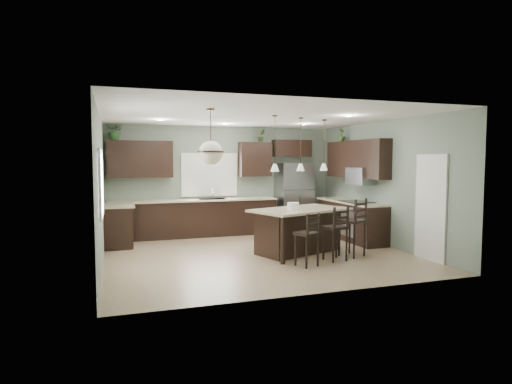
% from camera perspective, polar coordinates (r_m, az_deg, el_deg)
% --- Properties ---
extents(ground, '(6.00, 6.00, 0.00)m').
position_cam_1_polar(ground, '(8.87, 0.20, -8.28)').
color(ground, '#9E8466').
rests_on(ground, ground).
extents(pantry_door, '(0.04, 0.82, 2.04)m').
position_cam_1_polar(pantry_door, '(8.83, 22.25, -1.94)').
color(pantry_door, white).
rests_on(pantry_door, ground).
extents(window_back, '(1.35, 0.02, 1.00)m').
position_cam_1_polar(window_back, '(11.20, -6.21, 2.31)').
color(window_back, white).
rests_on(window_back, room_shell).
extents(window_left, '(0.02, 1.10, 1.00)m').
position_cam_1_polar(window_left, '(7.42, -20.10, 1.10)').
color(window_left, white).
rests_on(window_left, room_shell).
extents(left_return_cabs, '(0.60, 0.90, 0.90)m').
position_cam_1_polar(left_return_cabs, '(10.02, -17.88, -4.42)').
color(left_return_cabs, black).
rests_on(left_return_cabs, ground).
extents(left_return_countertop, '(0.66, 0.96, 0.04)m').
position_cam_1_polar(left_return_countertop, '(9.96, -17.83, -1.74)').
color(left_return_countertop, beige).
rests_on(left_return_countertop, left_return_cabs).
extents(back_lower_cabs, '(4.20, 0.60, 0.90)m').
position_cam_1_polar(back_lower_cabs, '(10.93, -8.16, -3.54)').
color(back_lower_cabs, black).
rests_on(back_lower_cabs, ground).
extents(back_countertop, '(4.20, 0.66, 0.04)m').
position_cam_1_polar(back_countertop, '(10.85, -8.17, -1.10)').
color(back_countertop, beige).
rests_on(back_countertop, back_lower_cabs).
extents(sink_inset, '(0.70, 0.45, 0.01)m').
position_cam_1_polar(sink_inset, '(10.94, -5.85, -0.96)').
color(sink_inset, gray).
rests_on(sink_inset, back_countertop).
extents(faucet, '(0.02, 0.02, 0.28)m').
position_cam_1_polar(faucet, '(10.90, -5.82, -0.21)').
color(faucet, silver).
rests_on(faucet, back_countertop).
extents(back_upper_left, '(1.55, 0.34, 0.90)m').
position_cam_1_polar(back_upper_left, '(10.80, -15.19, 4.24)').
color(back_upper_left, black).
rests_on(back_upper_left, room_shell).
extents(back_upper_right, '(0.85, 0.34, 0.90)m').
position_cam_1_polar(back_upper_right, '(11.36, -0.12, 4.38)').
color(back_upper_right, black).
rests_on(back_upper_right, room_shell).
extents(fridge_header, '(1.05, 0.34, 0.45)m').
position_cam_1_polar(fridge_header, '(11.74, 4.78, 5.83)').
color(fridge_header, black).
rests_on(fridge_header, room_shell).
extents(right_lower_cabs, '(0.60, 2.35, 0.90)m').
position_cam_1_polar(right_lower_cabs, '(10.70, 12.54, -3.77)').
color(right_lower_cabs, black).
rests_on(right_lower_cabs, ground).
extents(right_countertop, '(0.66, 2.35, 0.04)m').
position_cam_1_polar(right_countertop, '(10.64, 12.48, -1.27)').
color(right_countertop, beige).
rests_on(right_countertop, right_lower_cabs).
extents(cooktop, '(0.58, 0.75, 0.02)m').
position_cam_1_polar(cooktop, '(10.40, 13.26, -1.27)').
color(cooktop, black).
rests_on(cooktop, right_countertop).
extents(wall_oven_front, '(0.01, 0.72, 0.60)m').
position_cam_1_polar(wall_oven_front, '(10.31, 11.86, -4.06)').
color(wall_oven_front, gray).
rests_on(wall_oven_front, right_lower_cabs).
extents(right_upper_cabs, '(0.34, 2.35, 0.90)m').
position_cam_1_polar(right_upper_cabs, '(10.67, 13.27, 4.28)').
color(right_upper_cabs, black).
rests_on(right_upper_cabs, room_shell).
extents(microwave, '(0.40, 0.75, 0.40)m').
position_cam_1_polar(microwave, '(10.41, 13.79, 2.07)').
color(microwave, gray).
rests_on(microwave, right_upper_cabs).
extents(refrigerator, '(0.90, 0.74, 1.85)m').
position_cam_1_polar(refrigerator, '(11.60, 5.08, -0.70)').
color(refrigerator, '#9A9BA3').
rests_on(refrigerator, ground).
extents(kitchen_island, '(2.27, 1.76, 0.92)m').
position_cam_1_polar(kitchen_island, '(8.95, 5.89, -5.17)').
color(kitchen_island, black).
rests_on(kitchen_island, ground).
extents(serving_dish, '(0.24, 0.24, 0.14)m').
position_cam_1_polar(serving_dish, '(8.74, 4.98, -1.87)').
color(serving_dish, silver).
rests_on(serving_dish, kitchen_island).
extents(bar_stool_left, '(0.46, 0.46, 0.98)m').
position_cam_1_polar(bar_stool_left, '(7.84, 6.79, -6.31)').
color(bar_stool_left, black).
rests_on(bar_stool_left, ground).
extents(bar_stool_center, '(0.45, 0.45, 1.06)m').
position_cam_1_polar(bar_stool_center, '(8.35, 10.49, -5.45)').
color(bar_stool_center, black).
rests_on(bar_stool_center, ground).
extents(bar_stool_right, '(0.57, 0.57, 1.17)m').
position_cam_1_polar(bar_stool_right, '(8.78, 12.68, -4.62)').
color(bar_stool_right, black).
rests_on(bar_stool_right, ground).
extents(pendant_left, '(0.17, 0.17, 1.10)m').
position_cam_1_polar(pendant_left, '(8.36, 2.53, 6.48)').
color(pendant_left, white).
rests_on(pendant_left, room_shell).
extents(pendant_center, '(0.17, 0.17, 1.10)m').
position_cam_1_polar(pendant_center, '(8.83, 5.98, 6.34)').
color(pendant_center, white).
rests_on(pendant_center, room_shell).
extents(pendant_right, '(0.17, 0.17, 1.10)m').
position_cam_1_polar(pendant_right, '(9.34, 9.06, 6.20)').
color(pendant_right, silver).
rests_on(pendant_right, room_shell).
extents(chandelier, '(0.45, 0.45, 0.96)m').
position_cam_1_polar(chandelier, '(7.39, -6.06, 7.31)').
color(chandelier, beige).
rests_on(chandelier, room_shell).
extents(plant_back_left, '(0.52, 0.49, 0.46)m').
position_cam_1_polar(plant_back_left, '(10.78, -18.27, 7.78)').
color(plant_back_left, '#234C21').
rests_on(plant_back_left, back_upper_left).
extents(plant_back_right, '(0.19, 0.16, 0.35)m').
position_cam_1_polar(plant_back_right, '(11.40, 0.73, 7.51)').
color(plant_back_right, '#304C21').
rests_on(plant_back_right, back_upper_right).
extents(plant_right_wall, '(0.25, 0.25, 0.34)m').
position_cam_1_polar(plant_right_wall, '(11.27, 11.31, 7.45)').
color(plant_right_wall, '#375726').
rests_on(plant_right_wall, right_upper_cabs).
extents(room_shell, '(6.00, 6.00, 6.00)m').
position_cam_1_polar(room_shell, '(8.66, 0.21, 2.76)').
color(room_shell, slate).
rests_on(room_shell, ground).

